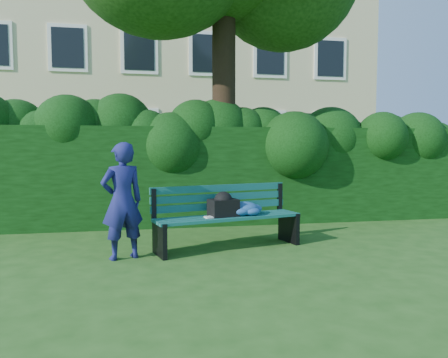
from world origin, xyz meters
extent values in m
plane|color=#234F18|center=(0.00, 0.00, 0.00)|extent=(80.00, 80.00, 0.00)
cube|color=beige|center=(0.00, 14.00, 6.00)|extent=(16.00, 8.00, 12.00)
cube|color=white|center=(-3.60, 9.98, 2.00)|extent=(1.30, 0.08, 1.60)
cube|color=black|center=(-3.60, 9.94, 2.00)|extent=(1.05, 0.04, 1.35)
cube|color=white|center=(-1.20, 9.98, 2.00)|extent=(1.30, 0.08, 1.60)
cube|color=black|center=(-1.20, 9.94, 2.00)|extent=(1.05, 0.04, 1.35)
cube|color=white|center=(1.20, 9.98, 2.00)|extent=(1.30, 0.08, 1.60)
cube|color=black|center=(1.20, 9.94, 2.00)|extent=(1.05, 0.04, 1.35)
cube|color=white|center=(3.60, 9.98, 2.00)|extent=(1.30, 0.08, 1.60)
cube|color=black|center=(3.60, 9.94, 2.00)|extent=(1.05, 0.04, 1.35)
cube|color=white|center=(6.00, 9.98, 2.00)|extent=(1.30, 0.08, 1.60)
cube|color=black|center=(6.00, 9.94, 2.00)|extent=(1.05, 0.04, 1.35)
cube|color=white|center=(-3.60, 9.98, 4.80)|extent=(1.30, 0.08, 1.60)
cube|color=black|center=(-3.60, 9.94, 4.80)|extent=(1.05, 0.04, 1.35)
cube|color=white|center=(-1.20, 9.98, 4.80)|extent=(1.30, 0.08, 1.60)
cube|color=black|center=(-1.20, 9.94, 4.80)|extent=(1.05, 0.04, 1.35)
cube|color=white|center=(1.20, 9.98, 4.80)|extent=(1.30, 0.08, 1.60)
cube|color=black|center=(1.20, 9.94, 4.80)|extent=(1.05, 0.04, 1.35)
cube|color=white|center=(3.60, 9.98, 4.80)|extent=(1.30, 0.08, 1.60)
cube|color=black|center=(3.60, 9.94, 4.80)|extent=(1.05, 0.04, 1.35)
cube|color=white|center=(6.00, 9.98, 4.80)|extent=(1.30, 0.08, 1.60)
cube|color=black|center=(6.00, 9.94, 4.80)|extent=(1.05, 0.04, 1.35)
cube|color=black|center=(0.00, 2.20, 0.90)|extent=(10.00, 1.00, 1.80)
cylinder|color=black|center=(0.31, 2.19, 2.65)|extent=(0.44, 0.44, 5.30)
cube|color=#0E4741|center=(0.00, -0.15, 0.45)|extent=(2.09, 0.61, 0.04)
cube|color=#0E4741|center=(-0.03, -0.03, 0.45)|extent=(2.09, 0.61, 0.04)
cube|color=#0E4741|center=(-0.06, 0.08, 0.45)|extent=(2.09, 0.61, 0.04)
cube|color=#0E4741|center=(-0.09, 0.20, 0.45)|extent=(2.09, 0.61, 0.04)
cube|color=#0E4741|center=(-0.11, 0.28, 0.58)|extent=(2.07, 0.54, 0.10)
cube|color=#0E4741|center=(-0.11, 0.29, 0.71)|extent=(2.07, 0.54, 0.10)
cube|color=#0E4741|center=(-0.12, 0.30, 0.84)|extent=(2.07, 0.54, 0.10)
cube|color=black|center=(-1.03, -0.22, 0.22)|extent=(0.18, 0.50, 0.44)
cube|color=black|center=(-1.09, 0.03, 0.65)|extent=(0.07, 0.07, 0.45)
cube|color=black|center=(-1.02, -0.27, 0.44)|extent=(0.16, 0.42, 0.05)
cube|color=black|center=(0.93, 0.27, 0.22)|extent=(0.18, 0.50, 0.44)
cube|color=black|center=(0.87, 0.52, 0.65)|extent=(0.07, 0.07, 0.45)
cube|color=black|center=(0.95, 0.22, 0.44)|extent=(0.16, 0.42, 0.05)
cube|color=white|center=(-0.31, -0.09, 0.48)|extent=(0.21, 0.17, 0.02)
cube|color=black|center=(-0.13, 0.00, 0.59)|extent=(0.44, 0.36, 0.24)
imported|color=navy|center=(-1.50, -0.26, 0.75)|extent=(0.64, 0.53, 1.51)
camera|label=1|loc=(-1.29, -5.96, 1.46)|focal=35.00mm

